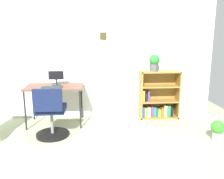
% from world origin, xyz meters
% --- Properties ---
extents(ground_plane, '(6.24, 6.24, 0.00)m').
position_xyz_m(ground_plane, '(0.00, 0.00, 0.00)').
color(ground_plane, '#96A47E').
extents(wall_back, '(5.20, 0.12, 2.50)m').
position_xyz_m(wall_back, '(0.00, 2.15, 1.25)').
color(wall_back, silver).
rests_on(wall_back, ground_plane).
extents(desk, '(1.01, 0.63, 0.71)m').
position_xyz_m(desk, '(-0.46, 1.73, 0.65)').
color(desk, brown).
rests_on(desk, ground_plane).
extents(monitor, '(0.27, 0.17, 0.26)m').
position_xyz_m(monitor, '(-0.43, 1.80, 0.84)').
color(monitor, '#262628').
rests_on(monitor, desk).
extents(keyboard, '(0.35, 0.13, 0.02)m').
position_xyz_m(keyboard, '(-0.48, 1.59, 0.72)').
color(keyboard, '#223436').
rests_on(keyboard, desk).
extents(office_chair, '(0.52, 0.55, 0.83)m').
position_xyz_m(office_chair, '(-0.43, 1.10, 0.35)').
color(office_chair, black).
rests_on(office_chair, ground_plane).
extents(bookshelf_low, '(0.76, 0.30, 0.93)m').
position_xyz_m(bookshelf_low, '(1.49, 1.95, 0.40)').
color(bookshelf_low, olive).
rests_on(bookshelf_low, ground_plane).
extents(potted_plant_on_shelf, '(0.20, 0.20, 0.32)m').
position_xyz_m(potted_plant_on_shelf, '(1.39, 1.90, 1.11)').
color(potted_plant_on_shelf, '#474C51').
rests_on(potted_plant_on_shelf, bookshelf_low).
extents(potted_plant_floor, '(0.21, 0.21, 0.33)m').
position_xyz_m(potted_plant_floor, '(2.10, 0.76, 0.19)').
color(potted_plant_floor, '#B7B2A8').
rests_on(potted_plant_floor, ground_plane).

